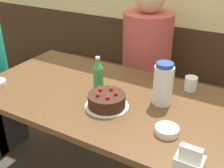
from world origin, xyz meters
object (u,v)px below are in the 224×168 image
at_px(soju_bottle, 98,74).
at_px(glass_water_tall, 160,74).
at_px(bench_seat, 151,103).
at_px(napkin_holder, 189,161).
at_px(glass_tumbler_short, 191,84).
at_px(person_teal_shirt, 146,67).
at_px(water_pitcher, 163,84).
at_px(birthday_cake, 107,101).
at_px(bowl_soup_white, 167,130).

bearing_deg(soju_bottle, glass_water_tall, 47.04).
bearing_deg(soju_bottle, bench_seat, 86.89).
height_order(soju_bottle, napkin_holder, soju_bottle).
relative_size(bench_seat, glass_water_tall, 21.38).
bearing_deg(bench_seat, glass_tumbler_short, -50.67).
relative_size(soju_bottle, napkin_holder, 1.91).
height_order(glass_water_tall, glass_tumbler_short, glass_water_tall).
xyz_separation_m(napkin_holder, person_teal_shirt, (-0.62, 1.02, -0.13)).
bearing_deg(glass_water_tall, glass_tumbler_short, -7.86).
xyz_separation_m(bench_seat, water_pitcher, (0.34, -0.76, 0.62)).
xyz_separation_m(napkin_holder, glass_tumbler_short, (-0.18, 0.64, 0.00)).
relative_size(birthday_cake, glass_water_tall, 2.60).
height_order(birthday_cake, water_pitcher, water_pitcher).
relative_size(water_pitcher, glass_tumbler_short, 2.83).
xyz_separation_m(water_pitcher, napkin_holder, (0.27, -0.42, -0.08)).
distance_m(soju_bottle, person_teal_shirt, 0.67).
bearing_deg(bench_seat, birthday_cake, -84.03).
distance_m(napkin_holder, glass_water_tall, 0.77).
bearing_deg(napkin_holder, glass_water_tall, 119.41).
bearing_deg(birthday_cake, napkin_holder, -24.59).
bearing_deg(water_pitcher, glass_tumbler_short, 67.56).
relative_size(glass_water_tall, person_teal_shirt, 0.07).
xyz_separation_m(water_pitcher, glass_tumbler_short, (0.09, 0.23, -0.07)).
xyz_separation_m(napkin_holder, bowl_soup_white, (-0.15, 0.17, -0.02)).
bearing_deg(glass_tumbler_short, glass_water_tall, 172.14).
relative_size(water_pitcher, person_teal_shirt, 0.19).
distance_m(bench_seat, bowl_soup_white, 1.22).
xyz_separation_m(water_pitcher, soju_bottle, (-0.38, -0.04, -0.02)).
relative_size(birthday_cake, water_pitcher, 1.00).
relative_size(water_pitcher, napkin_holder, 2.17).
relative_size(bench_seat, birthday_cake, 8.21).
bearing_deg(water_pitcher, bench_seat, 114.21).
bearing_deg(person_teal_shirt, birthday_cake, 7.87).
xyz_separation_m(water_pitcher, glass_water_tall, (-0.11, 0.25, -0.07)).
xyz_separation_m(birthday_cake, soju_bottle, (-0.14, 0.14, 0.06)).
height_order(bench_seat, napkin_holder, napkin_holder).
height_order(birthday_cake, glass_tumbler_short, birthday_cake).
relative_size(glass_tumbler_short, person_teal_shirt, 0.07).
relative_size(birthday_cake, napkin_holder, 2.16).
xyz_separation_m(bench_seat, soju_bottle, (-0.04, -0.80, 0.60)).
distance_m(birthday_cake, napkin_holder, 0.56).
xyz_separation_m(birthday_cake, water_pitcher, (0.24, 0.18, 0.08)).
distance_m(soju_bottle, glass_water_tall, 0.41).
relative_size(bench_seat, water_pitcher, 8.19).
bearing_deg(glass_tumbler_short, soju_bottle, -150.69).
relative_size(bowl_soup_white, person_teal_shirt, 0.09).
height_order(birthday_cake, glass_water_tall, birthday_cake).
height_order(glass_tumbler_short, person_teal_shirt, person_teal_shirt).
height_order(soju_bottle, bowl_soup_white, soju_bottle).
distance_m(birthday_cake, glass_tumbler_short, 0.53).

